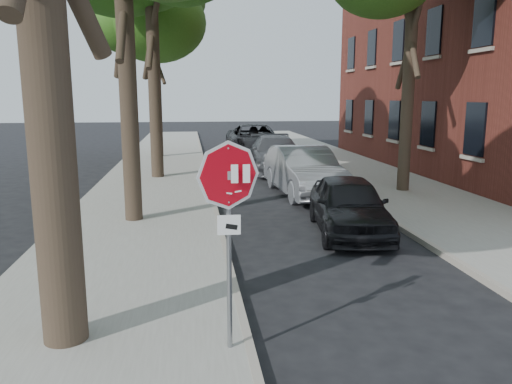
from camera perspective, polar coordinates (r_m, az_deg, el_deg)
ground at (r=6.74m, az=3.26°, el=-17.77°), size 120.00×120.00×0.00m
sidewalk_left at (r=18.14m, az=-11.82°, el=0.57°), size 4.00×55.00×0.12m
sidewalk_right at (r=19.45m, az=14.02°, el=1.16°), size 4.00×55.00×0.12m
curb_left at (r=18.10m, az=-5.34°, el=0.75°), size 0.12×55.00×0.13m
curb_right at (r=18.79m, az=8.19°, el=1.06°), size 0.12×55.00×0.13m
stop_sign at (r=5.94m, az=-3.14°, el=-1.61°), size 0.76×0.34×2.61m
tree_far at (r=27.26m, az=-11.53°, el=19.07°), size 5.29×4.91×9.33m
car_a at (r=12.10m, az=10.58°, el=-1.47°), size 2.13×4.19×1.37m
car_b at (r=16.57m, az=5.50°, el=2.39°), size 2.03×4.97×1.60m
car_c at (r=21.78m, az=2.30°, el=4.36°), size 2.37×5.34×1.52m
car_d at (r=27.66m, az=-0.13°, el=5.95°), size 2.88×6.19×1.71m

